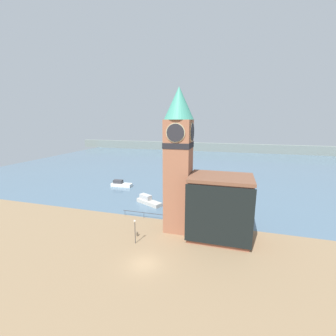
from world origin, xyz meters
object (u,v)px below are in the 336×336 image
pier_building (220,207)px  boat_near (148,201)px  clock_tower (178,158)px  boat_far (121,184)px  lamp_post (135,227)px  mooring_bollard_near (137,234)px

pier_building → boat_near: pier_building is taller
clock_tower → boat_far: size_ratio=3.99×
boat_near → lamp_post: size_ratio=1.75×
boat_near → lamp_post: (4.14, -16.33, 2.01)m
clock_tower → boat_near: (-9.34, 9.96, -11.88)m
boat_near → mooring_bollard_near: size_ratio=8.61×
boat_far → lamp_post: size_ratio=1.55×
boat_far → mooring_bollard_near: 29.49m
lamp_post → clock_tower: bearing=50.8°
boat_near → boat_far: bearing=166.5°
boat_near → mooring_bollard_near: boat_near is taller
pier_building → mooring_bollard_near: (-12.79, -3.33, -4.70)m
clock_tower → boat_near: size_ratio=3.53×
clock_tower → boat_far: (-21.74, 20.55, -11.90)m
clock_tower → pier_building: clock_tower is taller
lamp_post → boat_near: bearing=104.2°
mooring_bollard_near → boat_near: bearing=103.9°
boat_near → clock_tower: bearing=-19.9°
boat_far → lamp_post: 31.66m
boat_far → lamp_post: bearing=-60.7°
boat_near → boat_far: boat_near is taller
clock_tower → lamp_post: clock_tower is taller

